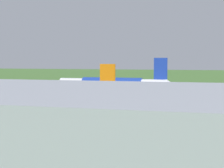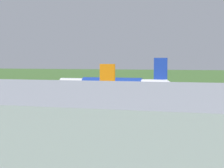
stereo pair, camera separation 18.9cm
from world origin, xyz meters
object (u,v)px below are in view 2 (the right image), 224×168
at_px(airliner_parked_mid, 56,95).
at_px(no_stopping_sign, 92,84).
at_px(service_truck_baggage, 119,99).
at_px(traffic_cone_orange, 84,85).
at_px(airliner_main, 113,84).
at_px(service_car_followme, 68,99).

xyz_separation_m(airliner_parked_mid, no_stopping_sign, (19.60, -90.49, -2.37)).
bearing_deg(service_truck_baggage, airliner_parked_mid, 44.70).
relative_size(service_truck_baggage, traffic_cone_orange, 11.25).
height_order(airliner_main, service_truck_baggage, airliner_main).
distance_m(airliner_parked_mid, service_car_followme, 16.25).
height_order(airliner_parked_mid, service_truck_baggage, airliner_parked_mid).
height_order(airliner_parked_mid, no_stopping_sign, airliner_parked_mid).
distance_m(no_stopping_sign, traffic_cone_orange, 6.51).
xyz_separation_m(no_stopping_sign, traffic_cone_orange, (5.93, -2.45, -1.11)).
distance_m(airliner_main, no_stopping_sign, 51.38).
height_order(service_truck_baggage, service_car_followme, service_truck_baggage).
xyz_separation_m(airliner_main, service_truck_baggage, (-10.76, 29.62, -2.95)).
height_order(no_stopping_sign, traffic_cone_orange, no_stopping_sign).
xyz_separation_m(service_car_followme, no_stopping_sign, (16.94, -74.73, 0.54)).
bearing_deg(service_car_followme, service_truck_baggage, -178.74).
distance_m(airliner_parked_mid, service_truck_baggage, 23.12).
bearing_deg(airliner_main, service_car_followme, 74.66).
xyz_separation_m(airliner_parked_mid, traffic_cone_orange, (25.53, -92.93, -3.48)).
bearing_deg(airliner_parked_mid, service_truck_baggage, -135.30).
height_order(airliner_main, no_stopping_sign, airliner_main).
distance_m(airliner_parked_mid, no_stopping_sign, 92.62).
height_order(airliner_main, airliner_parked_mid, airliner_main).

